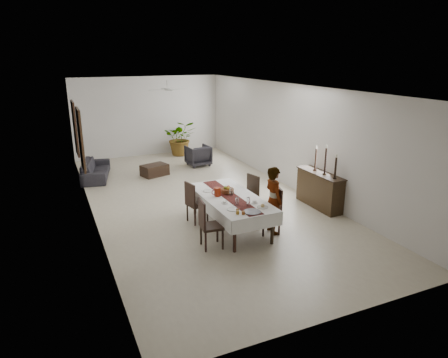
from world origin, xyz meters
TOP-DOWN VIEW (x-y plane):
  - floor at (0.00, 0.00)m, footprint 6.00×12.00m
  - ceiling at (0.00, 0.00)m, footprint 6.00×12.00m
  - wall_back at (0.00, 6.00)m, footprint 6.00×0.02m
  - wall_front at (0.00, -6.00)m, footprint 6.00×0.02m
  - wall_left at (-3.00, 0.00)m, footprint 0.02×12.00m
  - wall_right at (3.00, 0.00)m, footprint 0.02×12.00m
  - dining_table_top at (-0.04, -2.11)m, footprint 1.07×2.52m
  - table_leg_fl at (-0.49, -3.31)m, footprint 0.07×0.07m
  - table_leg_fr at (0.43, -3.30)m, footprint 0.07×0.07m
  - table_leg_bl at (-0.51, -0.92)m, footprint 0.07×0.07m
  - table_leg_br at (0.41, -0.91)m, footprint 0.07×0.07m
  - tablecloth_top at (-0.04, -2.11)m, footprint 1.27×2.72m
  - tablecloth_drape_left at (-0.65, -2.12)m, footprint 0.04×2.70m
  - tablecloth_drape_right at (0.57, -2.10)m, footprint 0.04×2.70m
  - tablecloth_drape_near at (-0.03, -3.46)m, footprint 1.24×0.02m
  - tablecloth_drape_far at (-0.06, -0.77)m, footprint 1.24×0.02m
  - table_runner at (-0.04, -2.11)m, footprint 0.40×2.62m
  - red_pitcher at (-0.30, -1.96)m, footprint 0.16×0.16m
  - pitcher_handle at (-0.39, -1.96)m, footprint 0.13×0.02m
  - wine_glass_near at (0.09, -2.79)m, footprint 0.07×0.07m
  - wine_glass_mid at (-0.14, -2.69)m, footprint 0.07×0.07m
  - wine_glass_far at (0.01, -2.06)m, footprint 0.07×0.07m
  - teacup_right at (0.28, -2.74)m, footprint 0.09×0.09m
  - saucer_right at (0.28, -2.74)m, footprint 0.16×0.16m
  - teacup_left at (-0.35, -2.48)m, footprint 0.09×0.09m
  - saucer_left at (-0.35, -2.48)m, footprint 0.16×0.16m
  - plate_near_right at (0.32, -3.05)m, footprint 0.25×0.25m
  - bread_near_right at (0.32, -3.05)m, footprint 0.09×0.09m
  - plate_near_left at (-0.35, -2.90)m, footprint 0.25×0.25m
  - plate_far_left at (-0.38, -1.54)m, footprint 0.25×0.25m
  - serving_tray at (-0.03, -3.21)m, footprint 0.38×0.38m
  - jam_jar_a at (-0.26, -3.24)m, footprint 0.07×0.07m
  - jam_jar_b at (-0.36, -3.18)m, footprint 0.07×0.07m
  - jam_jar_c at (-0.31, -3.08)m, footprint 0.07×0.07m
  - fruit_basket at (0.01, -1.85)m, footprint 0.31×0.31m
  - fruit_red at (0.04, -1.83)m, footprint 0.09×0.09m
  - fruit_green at (-0.03, -1.82)m, footprint 0.08×0.08m
  - fruit_yellow at (0.01, -1.90)m, footprint 0.09×0.09m
  - chair_right_near_seat at (0.67, -2.74)m, footprint 0.56×0.56m
  - chair_right_near_leg_fl at (0.82, -2.97)m, footprint 0.06×0.06m
  - chair_right_near_leg_fr at (0.90, -2.60)m, footprint 0.06×0.06m
  - chair_right_near_leg_bl at (0.44, -2.88)m, footprint 0.06×0.06m
  - chair_right_near_leg_br at (0.53, -2.51)m, footprint 0.06×0.06m
  - chair_right_near_back at (0.88, -2.79)m, footprint 0.15×0.46m
  - chair_right_far_seat at (0.68, -1.60)m, footprint 0.55×0.55m
  - chair_right_far_leg_fl at (0.90, -1.73)m, footprint 0.05×0.05m
  - chair_right_far_leg_fr at (0.81, -1.38)m, footprint 0.05×0.05m
  - chair_right_far_leg_bl at (0.55, -1.83)m, footprint 0.05×0.05m
  - chair_right_far_leg_br at (0.45, -1.47)m, footprint 0.05×0.05m
  - chair_right_far_back at (0.87, -1.55)m, footprint 0.15×0.44m
  - chair_left_near_seat at (-0.84, -2.89)m, footprint 0.51×0.51m
  - chair_left_near_leg_fl at (-1.01, -2.68)m, footprint 0.05×0.05m
  - chair_left_near_leg_fr at (-1.05, -3.06)m, footprint 0.05×0.05m
  - chair_left_near_leg_bl at (-0.63, -2.72)m, footprint 0.05×0.05m
  - chair_left_near_leg_br at (-0.67, -3.10)m, footprint 0.05×0.05m
  - chair_left_near_back at (-1.05, -2.87)m, footprint 0.09×0.47m
  - chair_left_far_seat at (-0.64, -1.46)m, footprint 0.53×0.53m
  - chair_left_far_leg_fl at (-0.86, -1.32)m, footprint 0.05×0.05m
  - chair_left_far_leg_fr at (-0.78, -1.68)m, footprint 0.05×0.05m
  - chair_left_far_leg_bl at (-0.50, -1.25)m, footprint 0.05×0.05m
  - chair_left_far_leg_br at (-0.43, -1.60)m, footprint 0.05×0.05m
  - chair_left_far_back at (-0.84, -1.51)m, footprint 0.13×0.44m
  - woman at (0.76, -2.77)m, footprint 0.39×0.59m
  - sideboard_body at (2.78, -1.84)m, footprint 0.42×1.57m
  - sideboard_top at (2.78, -1.84)m, footprint 0.46×1.63m
  - candlestick_near_base at (2.78, -2.42)m, footprint 0.10×0.10m
  - candlestick_near_shaft at (2.78, -2.42)m, footprint 0.05×0.05m
  - candlestick_near_candle at (2.78, -2.42)m, footprint 0.04×0.04m
  - candlestick_mid_base at (2.78, -2.00)m, footprint 0.10×0.10m
  - candlestick_mid_shaft at (2.78, -2.00)m, footprint 0.05×0.05m
  - candlestick_mid_candle at (2.78, -2.00)m, footprint 0.04×0.04m
  - candlestick_far_base at (2.78, -1.58)m, footprint 0.10×0.10m
  - candlestick_far_shaft at (2.78, -1.58)m, footprint 0.05×0.05m
  - candlestick_far_candle at (2.78, -1.58)m, footprint 0.04×0.04m
  - sofa at (-2.50, 3.43)m, footprint 1.22×2.16m
  - armchair at (1.25, 3.55)m, footprint 0.87×0.89m
  - coffee_table at (-0.60, 2.91)m, footprint 1.00×0.81m
  - potted_plant at (1.17, 5.39)m, footprint 1.58×1.47m
  - mirror_frame_near at (-2.96, 2.20)m, footprint 0.06×1.05m
  - mirror_glass_near at (-2.92, 2.20)m, footprint 0.01×0.90m
  - mirror_frame_far at (-2.96, 4.30)m, footprint 0.06×1.05m
  - mirror_glass_far at (-2.92, 4.30)m, footprint 0.01×0.90m
  - fan_rod at (0.00, 3.00)m, footprint 0.04×0.04m
  - fan_hub at (0.00, 3.00)m, footprint 0.16×0.16m
  - fan_blade_n at (0.00, 3.35)m, footprint 0.10×0.55m
  - fan_blade_s at (0.00, 2.65)m, footprint 0.10×0.55m
  - fan_blade_e at (0.35, 3.00)m, footprint 0.55×0.10m
  - fan_blade_w at (-0.35, 3.00)m, footprint 0.55×0.10m

SIDE VIEW (x-z plane):
  - floor at x=0.00m, z-range 0.00..0.00m
  - coffee_table at x=-0.60m, z-range 0.00..0.38m
  - chair_left_far_leg_fl at x=-0.86m, z-range 0.00..0.44m
  - chair_left_far_leg_fr at x=-0.78m, z-range 0.00..0.44m
  - chair_left_far_leg_bl at x=-0.50m, z-range 0.00..0.44m
  - chair_left_far_leg_br at x=-0.43m, z-range 0.00..0.44m
  - chair_right_far_leg_fl at x=0.90m, z-range 0.00..0.44m
  - chair_right_far_leg_fr at x=0.81m, z-range 0.00..0.44m
  - chair_right_far_leg_bl at x=0.55m, z-range 0.00..0.44m
  - chair_right_far_leg_br at x=0.45m, z-range 0.00..0.44m
  - chair_left_near_leg_fl at x=-1.01m, z-range 0.00..0.46m
  - chair_left_near_leg_fr at x=-1.05m, z-range 0.00..0.46m
  - chair_left_near_leg_bl at x=-0.63m, z-range 0.00..0.46m
  - chair_left_near_leg_br at x=-0.67m, z-range 0.00..0.46m
  - chair_right_near_leg_fl at x=0.82m, z-range 0.00..0.46m
  - chair_right_near_leg_fr at x=0.90m, z-range 0.00..0.46m
  - chair_right_near_leg_bl at x=0.44m, z-range 0.00..0.46m
  - chair_right_near_leg_br at x=0.53m, z-range 0.00..0.46m
  - sofa at x=-2.50m, z-range 0.00..0.59m
  - table_leg_fl at x=-0.49m, z-range 0.00..0.73m
  - table_leg_fr at x=0.43m, z-range 0.00..0.73m
  - table_leg_bl at x=-0.51m, z-range 0.00..0.73m
  - table_leg_br at x=0.41m, z-range 0.00..0.73m
  - armchair at x=1.25m, z-range 0.00..0.76m
  - chair_left_far_seat at x=-0.64m, z-range 0.44..0.49m
  - chair_right_far_seat at x=0.68m, z-range 0.44..0.50m
  - sideboard_body at x=2.78m, z-range 0.00..0.94m
  - chair_left_near_seat at x=-0.84m, z-range 0.46..0.51m
  - chair_right_near_seat at x=0.67m, z-range 0.46..0.52m
  - tablecloth_drape_left at x=-0.65m, z-range 0.48..0.80m
  - tablecloth_drape_right at x=0.57m, z-range 0.48..0.80m
  - tablecloth_drape_near at x=-0.03m, z-range 0.48..0.80m
  - tablecloth_drape_far at x=-0.06m, z-range 0.48..0.80m
  - potted_plant at x=1.17m, z-range 0.00..1.45m
  - dining_table_top at x=-0.04m, z-range 0.73..0.79m
  - chair_left_far_back at x=-0.84m, z-range 0.49..1.05m
  - chair_right_far_back at x=0.87m, z-range 0.49..1.06m
  - tablecloth_top at x=-0.04m, z-range 0.78..0.80m
  - table_runner at x=-0.04m, z-range 0.80..0.80m
  - woman at x=0.76m, z-range 0.00..1.60m
  - chair_left_near_back at x=-1.05m, z-range 0.51..1.10m
  - saucer_right at x=0.28m, z-range 0.80..0.81m
  - saucer_left at x=-0.35m, z-range 0.80..0.81m
  - plate_near_right at x=0.32m, z-range 0.80..0.81m
  - plate_near_left at x=-0.35m, z-range 0.80..0.81m
  - plate_far_left at x=-0.38m, z-range 0.80..0.81m
  - chair_right_near_back at x=0.88m, z-range 0.51..1.10m
  - serving_tray at x=-0.03m, z-range 0.80..0.82m
  - teacup_right at x=0.28m, z-range 0.80..0.86m
  - teacup_left at x=-0.35m, z-range 0.80..0.86m
  - bread_near_right at x=0.32m, z-range 0.79..0.88m
  - jam_jar_a at x=-0.26m, z-range 0.80..0.88m
  - jam_jar_b at x=-0.36m, z-range 0.80..0.88m
  - jam_jar_c at x=-0.31m, z-range 0.80..0.88m
  - fruit_basket at x=0.01m, z-range 0.80..0.90m
  - wine_glass_near at x=0.09m, z-range 0.80..0.97m
  - wine_glass_mid at x=-0.14m, z-range 0.80..0.97m
  - wine_glass_far at x=0.01m, z-range 0.80..0.97m
  - red_pitcher at x=-0.30m, z-range 0.80..1.01m
  - pitcher_handle at x=-0.39m, z-range 0.84..0.96m
  - fruit_red at x=0.04m, z-range 0.88..0.97m
  - fruit_green at x=-0.03m, z-range 0.89..0.97m
  - fruit_yellow at x=0.01m, z-range 0.88..0.97m
  - sideboard_top at x=2.78m, z-range 0.94..0.97m
  - candlestick_near_base at x=2.78m, z-range 0.97..1.01m
  - candlestick_mid_base at x=2.78m, z-range 0.97..1.01m
  - candlestick_far_base at x=2.78m, z-range 0.97..1.01m
  - candlestick_near_shaft at x=2.78m, z-range 1.01..1.53m
  - candlestick_far_shaft at x=2.78m, z-range 1.01..1.58m
  - candlestick_mid_shaft at x=2.78m, z-range 1.01..1.69m
  - candlestick_near_candle at x=2.78m, z-range 1.53..1.61m
  - wall_back at x=0.00m, z-range 0.00..3.20m
  - wall_front at x=0.00m, z-range 0.00..3.20m
  - wall_left at x=-3.00m, z-range 0.00..3.20m
  - wall_right at x=3.00m, z-range 0.00..3.20m
  - mirror_frame_near at x=-2.96m, z-range 0.67..2.53m
  - mirror_glass_near at x=-2.92m, z-range 0.75..2.45m
  - mirror_frame_far at x=-2.96m, z-range 0.67..2.53m
  - mirror_glass_far at x=-2.92m, z-range 0.75..2.45m
  - candlestick_far_candle at x=2.78m, z-range 1.58..1.67m
  - candlestick_mid_candle at x=2.78m, z-range 1.69..1.77m
  - fan_hub at x=0.00m, z-range 2.86..2.94m
  - fan_blade_n at x=0.00m, z-range 2.89..2.91m
  - fan_blade_s at x=0.00m, z-range 2.89..2.91m
  - fan_blade_e at x=0.35m, z-range 2.89..2.91m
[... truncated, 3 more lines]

